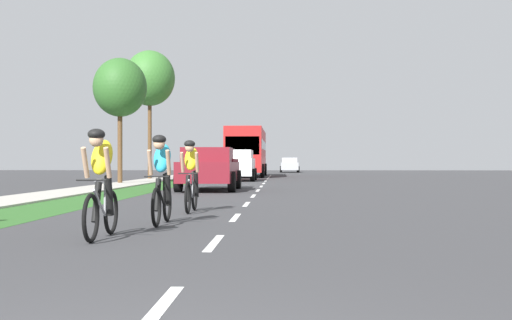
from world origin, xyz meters
The scene contains 13 objects.
ground_plane centered at (0.00, 20.00, 0.00)m, with size 120.00×120.00×0.00m, color #38383A.
grass_verge centered at (-4.72, 20.00, 0.00)m, with size 1.97×70.00×0.01m, color #2D6026.
sidewalk_concrete centered at (-6.69, 20.00, 0.00)m, with size 1.97×70.00×0.10m, color #B2ADA3.
lane_markings_center centered at (0.00, 24.00, 0.00)m, with size 0.12×53.80×0.01m.
cyclist_lead centered at (-1.69, 6.42, 0.81)m, with size 0.42×1.72×1.58m.
cyclist_trailing centered at (-1.20, 8.54, 0.81)m, with size 0.42×1.72×1.58m.
cyclist_distant centered at (-1.08, 11.35, 0.81)m, with size 0.42×1.72×1.58m.
pickup_maroon centered at (-1.87, 21.93, 0.83)m, with size 2.22×5.10×1.64m.
suv_white centered at (-1.67, 34.51, 0.95)m, with size 2.15×4.70×1.79m.
bus_red centered at (-1.68, 45.16, 1.98)m, with size 2.78×11.60×3.48m.
sedan_silver centered at (1.71, 63.74, 0.77)m, with size 1.98×4.30×1.52m.
street_tree_near centered at (-7.21, 29.22, 4.82)m, with size 2.68×2.68×6.32m.
street_tree_far centered at (-7.40, 37.43, 6.34)m, with size 3.17×3.17×8.12m.
Camera 1 is at (0.93, -2.77, 1.11)m, focal length 45.15 mm.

